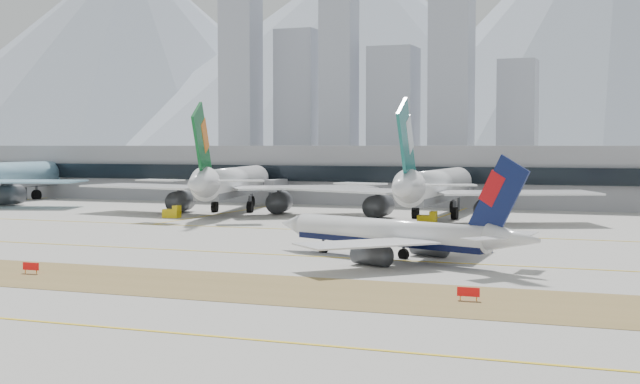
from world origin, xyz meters
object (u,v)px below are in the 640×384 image
at_px(taxiing_airliner, 398,235).
at_px(widebody_cathay, 434,188).
at_px(widebody_eva, 231,184).
at_px(terminal, 421,174).

relative_size(taxiing_airliner, widebody_cathay, 0.60).
bearing_deg(widebody_eva, terminal, -42.38).
relative_size(widebody_eva, terminal, 0.23).
height_order(widebody_eva, terminal, widebody_eva).
bearing_deg(taxiing_airliner, widebody_cathay, -58.72).
relative_size(widebody_cathay, terminal, 0.24).
height_order(taxiing_airliner, terminal, terminal).
bearing_deg(taxiing_airliner, widebody_eva, -27.58).
xyz_separation_m(widebody_eva, terminal, (30.35, 52.40, 1.14)).
distance_m(widebody_eva, widebody_cathay, 46.96).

